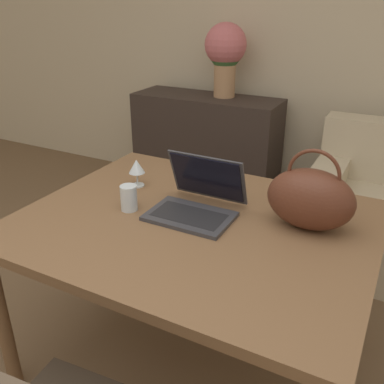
# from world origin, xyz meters

# --- Properties ---
(wall_back) EXTENTS (10.00, 0.06, 2.70)m
(wall_back) POSITION_xyz_m (0.00, 2.71, 1.35)
(wall_back) COLOR beige
(wall_back) RESTS_ON ground_plane
(dining_table) EXTENTS (1.38, 1.09, 0.74)m
(dining_table) POSITION_xyz_m (0.01, 0.76, 0.66)
(dining_table) COLOR brown
(dining_table) RESTS_ON ground_plane
(sideboard) EXTENTS (1.15, 0.40, 0.85)m
(sideboard) POSITION_xyz_m (-0.73, 2.38, 0.42)
(sideboard) COLOR #332823
(sideboard) RESTS_ON ground_plane
(laptop) EXTENTS (0.34, 0.32, 0.22)m
(laptop) POSITION_xyz_m (-0.01, 0.84, 0.80)
(laptop) COLOR #38383D
(laptop) RESTS_ON dining_table
(drinking_glass) EXTENTS (0.07, 0.07, 0.11)m
(drinking_glass) POSITION_xyz_m (-0.27, 0.72, 0.79)
(drinking_glass) COLOR silver
(drinking_glass) RESTS_ON dining_table
(wine_glass) EXTENTS (0.07, 0.07, 0.13)m
(wine_glass) POSITION_xyz_m (-0.38, 0.93, 0.83)
(wine_glass) COLOR silver
(wine_glass) RESTS_ON dining_table
(handbag) EXTENTS (0.33, 0.19, 0.32)m
(handbag) POSITION_xyz_m (0.42, 0.91, 0.86)
(handbag) COLOR #592D1E
(handbag) RESTS_ON dining_table
(flower_vase) EXTENTS (0.31, 0.31, 0.53)m
(flower_vase) POSITION_xyz_m (-0.60, 2.43, 1.17)
(flower_vase) COLOR tan
(flower_vase) RESTS_ON sideboard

